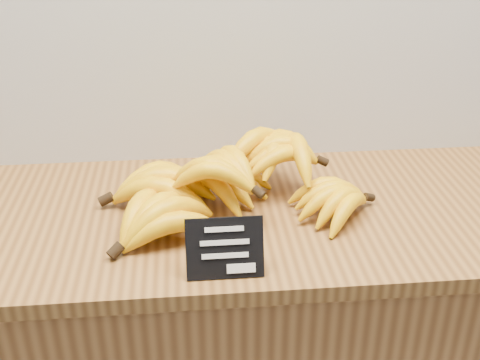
# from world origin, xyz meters

# --- Properties ---
(counter_top) EXTENTS (1.44, 0.54, 0.03)m
(counter_top) POSITION_xyz_m (-0.10, 2.75, 0.92)
(counter_top) COLOR brown
(counter_top) RESTS_ON counter
(chalkboard_sign) EXTENTS (0.13, 0.04, 0.10)m
(chalkboard_sign) POSITION_xyz_m (-0.14, 2.54, 0.98)
(chalkboard_sign) COLOR black
(chalkboard_sign) RESTS_ON counter_top
(banana_pile) EXTENTS (0.54, 0.33, 0.12)m
(banana_pile) POSITION_xyz_m (-0.11, 2.76, 0.99)
(banana_pile) COLOR #F0B809
(banana_pile) RESTS_ON counter_top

